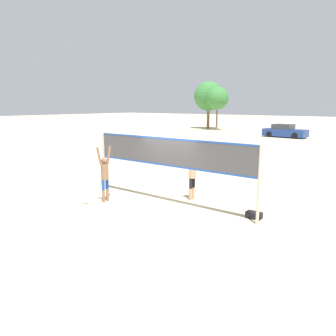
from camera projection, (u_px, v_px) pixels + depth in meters
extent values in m
plane|color=beige|center=(168.00, 203.00, 12.27)|extent=(200.00, 200.00, 0.00)
cylinder|color=beige|center=(104.00, 161.00, 14.14)|extent=(0.10, 0.10, 2.47)
cylinder|color=beige|center=(259.00, 185.00, 9.92)|extent=(0.10, 0.10, 2.47)
cube|color=#47474C|center=(168.00, 152.00, 11.89)|extent=(6.91, 0.02, 1.05)
cube|color=#1E4CB2|center=(168.00, 139.00, 11.80)|extent=(6.91, 0.03, 0.06)
cube|color=#1E4CB2|center=(168.00, 166.00, 11.99)|extent=(6.91, 0.03, 0.06)
cylinder|color=#8C664C|center=(104.00, 196.00, 12.40)|extent=(0.11, 0.11, 0.48)
cylinder|color=#1E47A5|center=(103.00, 185.00, 12.32)|extent=(0.12, 0.12, 0.39)
cylinder|color=#8C664C|center=(108.00, 195.00, 12.55)|extent=(0.11, 0.11, 0.48)
cylinder|color=#1E47A5|center=(107.00, 184.00, 12.47)|extent=(0.12, 0.12, 0.39)
cylinder|color=#8C664C|center=(105.00, 171.00, 12.30)|extent=(0.28, 0.28, 0.61)
sphere|color=#8C664C|center=(104.00, 160.00, 12.22)|extent=(0.24, 0.24, 0.24)
cylinder|color=#8C664C|center=(99.00, 156.00, 11.99)|extent=(0.08, 0.22, 0.69)
cylinder|color=#8C664C|center=(109.00, 155.00, 12.37)|extent=(0.08, 0.22, 0.69)
cylinder|color=tan|center=(193.00, 193.00, 12.78)|extent=(0.11, 0.11, 0.48)
cylinder|color=black|center=(194.00, 182.00, 12.69)|extent=(0.12, 0.12, 0.39)
cylinder|color=tan|center=(191.00, 194.00, 12.62)|extent=(0.11, 0.11, 0.48)
cylinder|color=black|center=(191.00, 183.00, 12.54)|extent=(0.12, 0.12, 0.39)
cylinder|color=tan|center=(192.00, 170.00, 12.52)|extent=(0.28, 0.28, 0.62)
sphere|color=tan|center=(192.00, 159.00, 12.44)|extent=(0.24, 0.24, 0.24)
cylinder|color=tan|center=(196.00, 153.00, 12.59)|extent=(0.08, 0.22, 0.69)
cylinder|color=tan|center=(189.00, 155.00, 12.21)|extent=(0.08, 0.22, 0.69)
sphere|color=white|center=(85.00, 201.00, 12.19)|extent=(0.22, 0.22, 0.22)
cube|color=black|center=(254.00, 215.00, 10.66)|extent=(0.50, 0.31, 0.21)
cube|color=navy|center=(285.00, 133.00, 36.86)|extent=(4.89, 2.16, 0.82)
cube|color=#2D333D|center=(283.00, 126.00, 36.89)|extent=(2.27, 1.80, 0.55)
cylinder|color=black|center=(301.00, 135.00, 36.52)|extent=(0.66, 0.27, 0.64)
cylinder|color=black|center=(295.00, 136.00, 35.31)|extent=(0.66, 0.27, 0.64)
cylinder|color=black|center=(276.00, 133.00, 38.49)|extent=(0.66, 0.27, 0.64)
cylinder|color=black|center=(269.00, 134.00, 37.28)|extent=(0.66, 0.27, 0.64)
cylinder|color=brown|center=(217.00, 117.00, 47.46)|extent=(0.25, 0.25, 3.67)
sphere|color=#387A38|center=(217.00, 98.00, 46.94)|extent=(3.22, 3.22, 3.22)
cylinder|color=brown|center=(208.00, 116.00, 50.45)|extent=(0.42, 0.42, 3.70)
sphere|color=#387A38|center=(209.00, 96.00, 49.86)|extent=(4.44, 4.44, 4.44)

